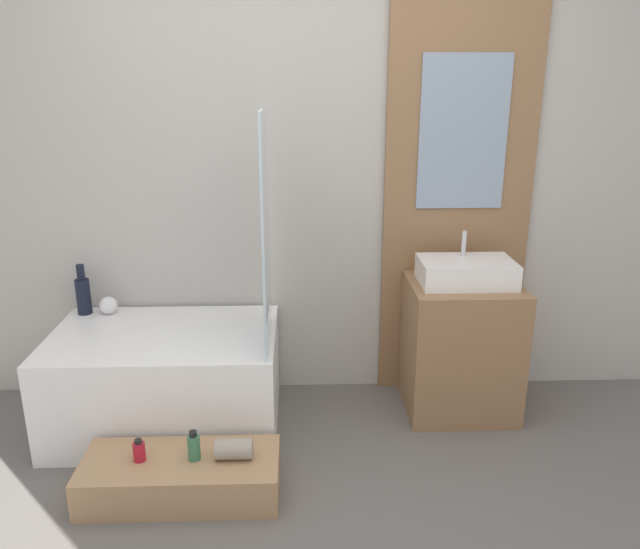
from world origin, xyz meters
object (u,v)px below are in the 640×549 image
(bathtub, at_px, (167,379))
(vase_round_light, at_px, (108,305))
(wooden_step_bench, at_px, (181,477))
(vase_tall_dark, at_px, (83,294))
(bottle_soap_primary, at_px, (139,451))
(sink, at_px, (466,272))
(bottle_soap_secondary, at_px, (194,447))

(bathtub, height_order, vase_round_light, vase_round_light)
(wooden_step_bench, height_order, vase_round_light, vase_round_light)
(vase_tall_dark, height_order, bottle_soap_primary, vase_tall_dark)
(bottle_soap_primary, bearing_deg, sink, 24.27)
(vase_round_light, bearing_deg, sink, -5.10)
(bathtub, bearing_deg, vase_round_light, 140.98)
(sink, height_order, vase_round_light, sink)
(bottle_soap_secondary, bearing_deg, vase_round_light, 123.51)
(bottle_soap_secondary, bearing_deg, bottle_soap_primary, 180.00)
(sink, height_order, bottle_soap_secondary, sink)
(bottle_soap_primary, distance_m, bottle_soap_secondary, 0.24)
(wooden_step_bench, height_order, bottle_soap_secondary, bottle_soap_secondary)
(wooden_step_bench, bearing_deg, vase_tall_dark, 126.18)
(sink, xyz_separation_m, vase_tall_dark, (-2.04, 0.18, -0.16))
(sink, height_order, vase_tall_dark, sink)
(vase_tall_dark, xyz_separation_m, vase_round_light, (0.13, -0.01, -0.06))
(vase_tall_dark, height_order, bottle_soap_secondary, vase_tall_dark)
(bathtub, distance_m, bottle_soap_primary, 0.59)
(sink, relative_size, bottle_soap_secondary, 3.53)
(bathtub, relative_size, wooden_step_bench, 1.33)
(vase_round_light, bearing_deg, bottle_soap_primary, -68.53)
(wooden_step_bench, bearing_deg, bottle_soap_secondary, 0.00)
(wooden_step_bench, relative_size, sink, 1.77)
(wooden_step_bench, distance_m, bottle_soap_primary, 0.22)
(bathtub, distance_m, vase_round_light, 0.54)
(wooden_step_bench, distance_m, bottle_soap_secondary, 0.16)
(sink, bearing_deg, bottle_soap_primary, -155.73)
(vase_tall_dark, bearing_deg, bathtub, -31.34)
(bottle_soap_primary, bearing_deg, bathtub, 89.60)
(bathtub, height_order, bottle_soap_secondary, bathtub)
(wooden_step_bench, distance_m, vase_round_light, 1.12)
(wooden_step_bench, xyz_separation_m, vase_tall_dark, (-0.65, 0.88, 0.54))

